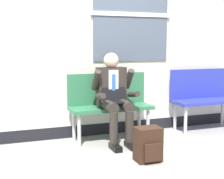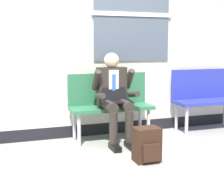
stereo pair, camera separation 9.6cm
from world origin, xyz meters
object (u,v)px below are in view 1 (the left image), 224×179
at_px(bench_with_person, 109,101).
at_px(backpack, 148,145).
at_px(person_seated, 114,95).
at_px(bench_empty, 203,95).

bearing_deg(bench_with_person, backpack, -84.08).
xyz_separation_m(bench_with_person, person_seated, (-0.00, -0.20, 0.11)).
distance_m(person_seated, backpack, 0.96).
distance_m(bench_with_person, person_seated, 0.23).
bearing_deg(backpack, bench_with_person, 95.92).
height_order(bench_empty, person_seated, person_seated).
distance_m(bench_empty, person_seated, 1.61).
xyz_separation_m(bench_empty, backpack, (-1.48, -1.04, -0.35)).
bearing_deg(bench_empty, person_seated, -172.72).
relative_size(bench_empty, person_seated, 0.87).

